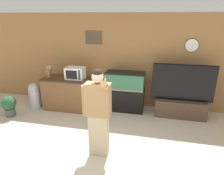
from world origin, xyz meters
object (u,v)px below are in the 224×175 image
at_px(aquarium_on_stand, 125,91).
at_px(potted_plant, 9,105).
at_px(microwave, 75,73).
at_px(knife_block, 49,73).
at_px(counter_island, 67,93).
at_px(tv_on_stand, 181,102).
at_px(person_standing, 98,113).
at_px(trash_bin, 35,95).

xyz_separation_m(aquarium_on_stand, potted_plant, (-2.91, -1.01, -0.24)).
height_order(microwave, aquarium_on_stand, microwave).
relative_size(knife_block, aquarium_on_stand, 0.30).
relative_size(counter_island, tv_on_stand, 0.85).
relative_size(tv_on_stand, potted_plant, 2.79).
xyz_separation_m(knife_block, person_standing, (1.91, -1.72, -0.14)).
xyz_separation_m(tv_on_stand, person_standing, (-1.66, -1.90, 0.47)).
relative_size(tv_on_stand, trash_bin, 2.10).
bearing_deg(tv_on_stand, microwave, -177.28).
relative_size(microwave, knife_block, 1.49).
bearing_deg(potted_plant, microwave, 26.74).
relative_size(counter_island, aquarium_on_stand, 1.19).
distance_m(microwave, trash_bin, 1.40).
bearing_deg(microwave, trash_bin, -172.27).
relative_size(microwave, aquarium_on_stand, 0.45).
height_order(microwave, trash_bin, microwave).
xyz_separation_m(knife_block, potted_plant, (-0.81, -0.75, -0.71)).
bearing_deg(counter_island, microwave, 2.20).
distance_m(knife_block, aquarium_on_stand, 2.17).
relative_size(aquarium_on_stand, person_standing, 0.65).
xyz_separation_m(counter_island, trash_bin, (-0.94, -0.15, -0.08)).
relative_size(counter_island, microwave, 2.64).
bearing_deg(counter_island, knife_block, -175.81).
relative_size(person_standing, potted_plant, 3.06).
relative_size(knife_block, person_standing, 0.20).
distance_m(person_standing, potted_plant, 2.95).
bearing_deg(trash_bin, aquarium_on_stand, 8.46).
xyz_separation_m(microwave, aquarium_on_stand, (1.33, 0.21, -0.50)).
xyz_separation_m(person_standing, potted_plant, (-2.72, 0.97, -0.57)).
relative_size(microwave, potted_plant, 0.90).
distance_m(knife_block, trash_bin, 0.80).
xyz_separation_m(counter_island, aquarium_on_stand, (1.61, 0.22, 0.10)).
distance_m(microwave, person_standing, 2.12).
bearing_deg(microwave, counter_island, -177.80).
xyz_separation_m(knife_block, aquarium_on_stand, (2.10, 0.26, -0.47)).
bearing_deg(aquarium_on_stand, counter_island, -172.04).
bearing_deg(knife_block, potted_plant, -137.38).
bearing_deg(aquarium_on_stand, tv_on_stand, -3.14).
height_order(counter_island, potted_plant, counter_island).
bearing_deg(trash_bin, person_standing, -34.21).
distance_m(counter_island, microwave, 0.67).
relative_size(tv_on_stand, person_standing, 0.91).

